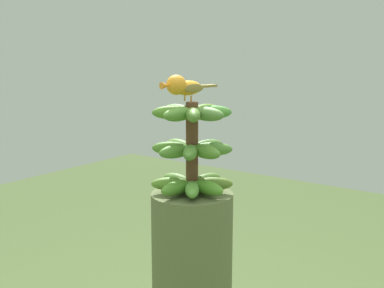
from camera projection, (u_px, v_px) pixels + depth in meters
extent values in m
cylinder|color=brown|center=(192.00, 149.00, 1.60)|extent=(0.04, 0.04, 0.29)
ellipsoid|color=#4E8D29|center=(207.00, 188.00, 1.57)|extent=(0.13, 0.06, 0.04)
ellipsoid|color=#5A7B2B|center=(213.00, 184.00, 1.62)|extent=(0.13, 0.11, 0.04)
ellipsoid|color=#568132|center=(206.00, 180.00, 1.66)|extent=(0.06, 0.13, 0.04)
ellipsoid|color=#4E7A29|center=(192.00, 179.00, 1.68)|extent=(0.11, 0.13, 0.04)
ellipsoid|color=#558133|center=(178.00, 180.00, 1.66)|extent=(0.13, 0.06, 0.04)
ellipsoid|color=#59872D|center=(171.00, 184.00, 1.62)|extent=(0.13, 0.11, 0.04)
ellipsoid|color=#4E872B|center=(177.00, 188.00, 1.57)|extent=(0.06, 0.13, 0.04)
ellipsoid|color=#528E34|center=(192.00, 189.00, 1.55)|extent=(0.11, 0.13, 0.04)
ellipsoid|color=#558333|center=(179.00, 146.00, 1.65)|extent=(0.13, 0.07, 0.04)
ellipsoid|color=#4D8129|center=(172.00, 148.00, 1.60)|extent=(0.13, 0.10, 0.04)
ellipsoid|color=#4C7F2C|center=(176.00, 151.00, 1.56)|extent=(0.07, 0.13, 0.04)
ellipsoid|color=#4A7C2E|center=(190.00, 153.00, 1.54)|extent=(0.10, 0.13, 0.04)
ellipsoid|color=#4F812B|center=(205.00, 152.00, 1.55)|extent=(0.13, 0.07, 0.04)
ellipsoid|color=#518434|center=(212.00, 149.00, 1.59)|extent=(0.13, 0.10, 0.04)
ellipsoid|color=#58863C|center=(207.00, 146.00, 1.64)|extent=(0.07, 0.13, 0.04)
ellipsoid|color=#578038|center=(194.00, 145.00, 1.66)|extent=(0.10, 0.13, 0.04)
ellipsoid|color=#527C37|center=(191.00, 110.00, 1.64)|extent=(0.11, 0.12, 0.04)
ellipsoid|color=#4A7B35|center=(178.00, 111.00, 1.62)|extent=(0.13, 0.05, 0.04)
ellipsoid|color=#50842A|center=(173.00, 113.00, 1.57)|extent=(0.12, 0.11, 0.04)
ellipsoid|color=#4F8230|center=(179.00, 114.00, 1.53)|extent=(0.05, 0.13, 0.04)
ellipsoid|color=#507C30|center=(193.00, 115.00, 1.52)|extent=(0.11, 0.12, 0.04)
ellipsoid|color=#538039|center=(207.00, 114.00, 1.54)|extent=(0.13, 0.05, 0.04)
ellipsoid|color=#4C8D37|center=(211.00, 112.00, 1.58)|extent=(0.12, 0.11, 0.04)
ellipsoid|color=#588329|center=(205.00, 111.00, 1.62)|extent=(0.05, 0.13, 0.04)
cone|color=brown|center=(196.00, 142.00, 1.63)|extent=(0.04, 0.04, 0.06)
cylinder|color=#C68933|center=(185.00, 98.00, 1.60)|extent=(0.01, 0.00, 0.02)
cylinder|color=#C68933|center=(191.00, 99.00, 1.58)|extent=(0.01, 0.01, 0.02)
ellipsoid|color=orange|center=(188.00, 88.00, 1.59)|extent=(0.07, 0.11, 0.05)
ellipsoid|color=olive|center=(184.00, 87.00, 1.61)|extent=(0.03, 0.08, 0.03)
ellipsoid|color=olive|center=(195.00, 88.00, 1.57)|extent=(0.03, 0.08, 0.03)
cube|color=olive|center=(207.00, 86.00, 1.64)|extent=(0.04, 0.07, 0.01)
sphere|color=orange|center=(176.00, 85.00, 1.55)|extent=(0.06, 0.06, 0.06)
sphere|color=black|center=(179.00, 84.00, 1.53)|extent=(0.01, 0.01, 0.01)
cone|color=orange|center=(166.00, 85.00, 1.53)|extent=(0.03, 0.04, 0.02)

